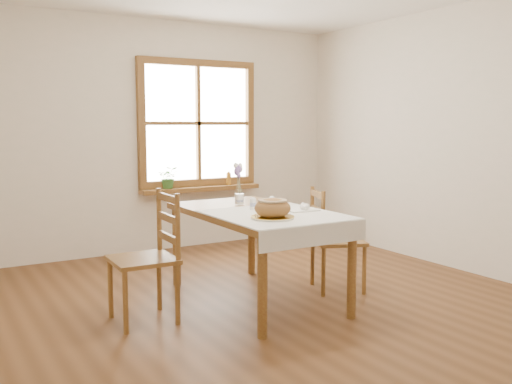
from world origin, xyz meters
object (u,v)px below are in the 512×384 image
chair_left (143,258)px  chair_right (338,239)px  flower_vase (239,200)px  dining_table (256,221)px  bread_plate (272,217)px

chair_left → chair_right: bearing=88.0°
chair_right → flower_vase: 0.93m
dining_table → bread_plate: bread_plate is taller
dining_table → chair_left: 0.99m
bread_plate → flower_vase: (0.17, 0.80, 0.03)m
chair_left → bread_plate: size_ratio=3.08×
chair_right → bread_plate: (-0.90, -0.35, 0.32)m
chair_left → flower_vase: size_ratio=10.99×
chair_right → flower_vase: chair_right is taller
dining_table → bread_plate: bearing=-106.0°
chair_right → chair_left: bearing=108.4°
dining_table → chair_left: bearing=-179.5°
dining_table → chair_right: (0.77, -0.11, -0.22)m
dining_table → flower_vase: flower_vase is taller
bread_plate → flower_vase: flower_vase is taller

